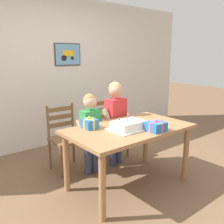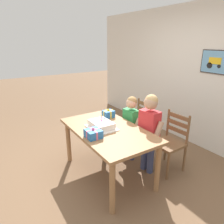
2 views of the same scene
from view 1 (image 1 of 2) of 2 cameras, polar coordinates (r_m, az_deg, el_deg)
name	(u,v)px [view 1 (image 1 of 2)]	position (r m, az deg, el deg)	size (l,w,h in m)	color
ground_plane	(128,184)	(3.26, 3.82, -16.33)	(20.00, 20.00, 0.00)	brown
back_wall	(53,72)	(4.52, -13.44, 8.93)	(6.40, 0.11, 2.60)	silver
dining_table	(129,135)	(3.00, 4.01, -5.33)	(1.51, 0.87, 0.76)	#9E7047
birthday_cake	(129,125)	(2.86, 3.85, -3.12)	(0.44, 0.34, 0.19)	white
gift_box_red_large	(90,124)	(2.91, -5.21, -2.69)	(0.16, 0.18, 0.15)	#286BB7
gift_box_beside_cake	(156,126)	(2.84, 10.09, -3.31)	(0.21, 0.19, 0.14)	#286BB7
chair_left	(66,138)	(3.53, -10.63, -5.85)	(0.43, 0.43, 0.92)	brown
chair_right	(109,128)	(3.94, -0.62, -3.65)	(0.43, 0.43, 0.92)	brown
child_older	(116,116)	(3.53, 0.88, -0.82)	(0.46, 0.27, 1.24)	#38426B
child_younger	(91,126)	(3.30, -4.99, -3.27)	(0.40, 0.23, 1.11)	#38426B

